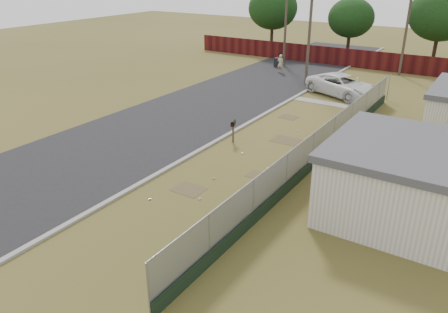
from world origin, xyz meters
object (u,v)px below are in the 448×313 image
Objects in this scene: mailbox at (233,125)px; pickup_truck at (343,85)px; pedestrian at (280,64)px; trash_bin at (277,62)px; fire_hydrant at (221,233)px.

pickup_truck reaches higher than mailbox.
trash_bin is (-1.38, 2.20, -0.41)m from pedestrian.
pickup_truck is at bearing 147.65° from pedestrian.
mailbox is 18.65m from pedestrian.
pedestrian reaches higher than trash_bin.
mailbox is at bearing 119.18° from fire_hydrant.
pickup_truck reaches higher than fire_hydrant.
mailbox is 0.22× the size of pickup_truck.
pickup_truck is 6.64× the size of trash_bin.
pedestrian reaches higher than pickup_truck.
pedestrian is (-7.69, 4.69, 0.04)m from pickup_truck.
pickup_truck is 11.40m from trash_bin.
pedestrian is 1.93× the size of trash_bin.
trash_bin reaches higher than fire_hydrant.
mailbox is (-4.88, 8.73, 0.69)m from fire_hydrant.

